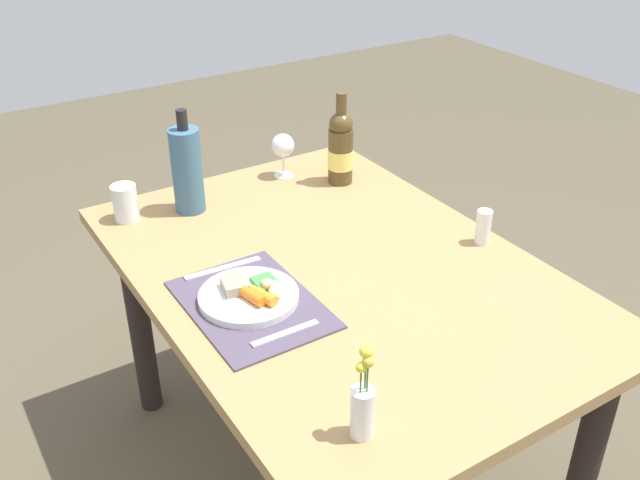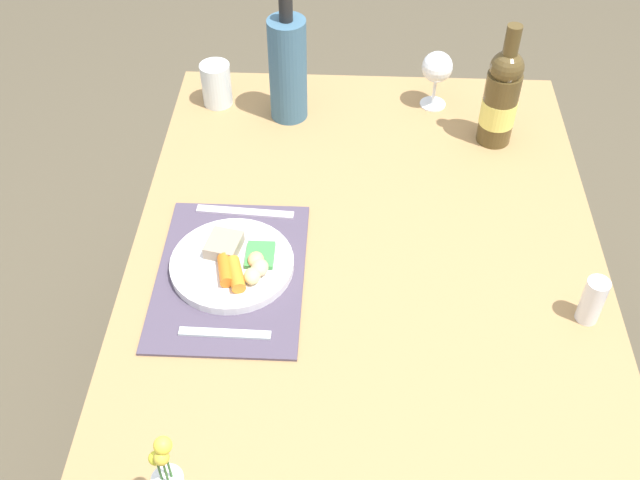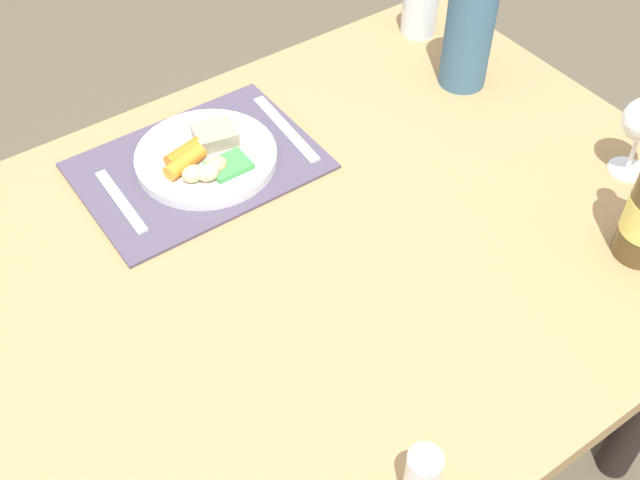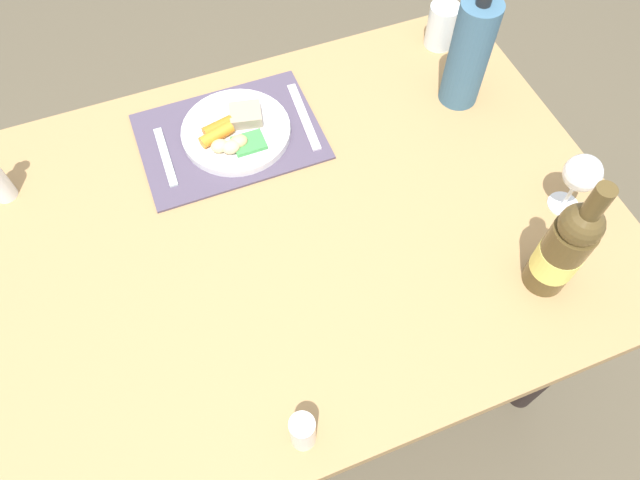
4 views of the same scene
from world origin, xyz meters
name	(u,v)px [view 2 (image 2 of 4)]	position (x,y,z in m)	size (l,w,h in m)	color
ground_plane	(354,458)	(0.00, 0.00, 0.00)	(8.00, 8.00, 0.00)	brown
dining_table	(364,304)	(0.00, 0.00, 0.65)	(1.39, 0.97, 0.76)	#A27C4C
placemat	(231,275)	(0.03, -0.27, 0.76)	(0.40, 0.29, 0.01)	#4B4053
dinner_plate	(234,263)	(0.02, -0.27, 0.78)	(0.25, 0.25, 0.05)	silver
fork	(245,212)	(-0.15, -0.26, 0.77)	(0.02, 0.21, 0.01)	silver
knife	(225,333)	(0.18, -0.26, 0.77)	(0.02, 0.17, 0.01)	silver
cooler_bottle	(288,68)	(-0.51, -0.19, 0.89)	(0.09, 0.09, 0.32)	#3B627D
water_tumbler	(217,87)	(-0.56, -0.38, 0.81)	(0.07, 0.07, 0.11)	silver
wine_bottle	(501,98)	(-0.44, 0.30, 0.88)	(0.08, 0.08, 0.30)	#503F1E
wine_glass	(437,69)	(-0.57, 0.17, 0.87)	(0.08, 0.08, 0.15)	white
salt_shaker	(592,300)	(0.11, 0.42, 0.81)	(0.04, 0.04, 0.10)	white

